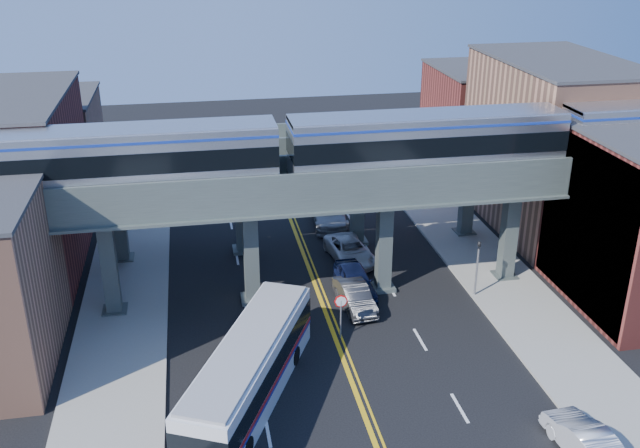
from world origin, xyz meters
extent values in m
plane|color=black|center=(0.00, 0.00, 0.00)|extent=(120.00, 120.00, 0.00)
cube|color=gray|center=(-11.50, 10.00, 0.08)|extent=(5.00, 70.00, 0.16)
cube|color=gray|center=(11.50, 10.00, 0.08)|extent=(5.00, 70.00, 0.16)
cube|color=maroon|center=(-18.50, 16.00, 5.50)|extent=(8.00, 14.00, 11.00)
cube|color=#A36D54|center=(-18.50, 29.00, 4.00)|extent=(8.00, 10.00, 8.00)
cube|color=#A36D54|center=(18.50, 16.00, 6.00)|extent=(8.00, 14.00, 12.00)
cube|color=maroon|center=(18.50, 29.00, 4.50)|extent=(8.00, 10.00, 9.00)
cube|color=teal|center=(14.55, 4.00, 4.75)|extent=(0.10, 9.50, 9.50)
cube|color=#3A4442|center=(-12.00, 8.00, 3.00)|extent=(0.85, 0.85, 6.00)
cube|color=#3A4442|center=(-4.00, 8.00, 3.00)|extent=(0.85, 0.85, 6.00)
cube|color=#3A4442|center=(4.00, 8.00, 3.00)|extent=(0.85, 0.85, 6.00)
cube|color=#3A4442|center=(12.00, 8.00, 3.00)|extent=(0.85, 0.85, 6.00)
cube|color=#444E48|center=(0.00, 8.00, 6.70)|extent=(52.00, 3.60, 1.40)
cube|color=#3A4442|center=(-12.00, 15.00, 3.00)|extent=(0.85, 0.85, 6.00)
cube|color=#3A4442|center=(-4.00, 15.00, 3.00)|extent=(0.85, 0.85, 6.00)
cube|color=#3A4442|center=(4.00, 15.00, 3.00)|extent=(0.85, 0.85, 6.00)
cube|color=#3A4442|center=(12.00, 15.00, 3.00)|extent=(0.85, 0.85, 6.00)
cube|color=#444E48|center=(0.00, 15.00, 6.70)|extent=(52.00, 3.60, 1.40)
cube|color=black|center=(-15.37, 8.00, 7.53)|extent=(2.29, 2.29, 0.26)
cube|color=black|center=(-5.25, 8.00, 7.53)|extent=(2.29, 2.29, 0.26)
cube|color=#A7AAB1|center=(-10.31, 8.00, 9.32)|extent=(15.81, 3.02, 3.33)
cube|color=black|center=(-10.31, 8.00, 9.47)|extent=(15.83, 3.08, 1.14)
cube|color=black|center=(1.24, 8.00, 7.53)|extent=(2.29, 2.29, 0.26)
cube|color=black|center=(11.36, 8.00, 7.53)|extent=(2.29, 2.29, 0.26)
cube|color=#A7AAB1|center=(6.30, 8.00, 9.32)|extent=(15.81, 3.02, 3.33)
cube|color=black|center=(6.30, 8.00, 9.47)|extent=(15.83, 3.08, 1.14)
cube|color=black|center=(17.85, 8.00, 7.53)|extent=(2.29, 2.29, 0.26)
cylinder|color=slate|center=(0.30, 3.00, 1.15)|extent=(0.09, 0.09, 2.30)
cylinder|color=red|center=(0.30, 3.00, 2.25)|extent=(0.76, 0.04, 0.76)
cylinder|color=slate|center=(9.20, 6.00, 1.60)|extent=(0.12, 0.12, 3.20)
imported|color=black|center=(9.20, 6.00, 3.65)|extent=(0.15, 0.18, 0.90)
cube|color=silver|center=(-5.02, -1.52, 1.53)|extent=(7.35, 11.81, 3.06)
cube|color=black|center=(-5.02, -1.52, 1.92)|extent=(7.42, 11.87, 1.04)
cube|color=#B21419|center=(-5.02, -1.52, 1.23)|extent=(7.41, 11.86, 0.18)
cylinder|color=black|center=(-6.62, -4.95, 0.49)|extent=(2.83, 2.02, 0.99)
cylinder|color=black|center=(-3.61, 1.48, 0.49)|extent=(2.83, 2.02, 0.99)
imported|color=#0F1639|center=(2.20, 7.82, 0.82)|extent=(2.08, 4.89, 1.65)
imported|color=#2C2C2F|center=(1.80, 6.08, 0.72)|extent=(1.92, 4.52, 1.45)
imported|color=silver|center=(2.88, 12.31, 0.70)|extent=(2.95, 5.32, 1.41)
imported|color=#9C9DA1|center=(2.73, 18.70, 0.87)|extent=(2.89, 6.19, 1.75)
imported|color=silver|center=(8.50, -8.00, 0.76)|extent=(2.00, 4.74, 1.52)
camera|label=1|loc=(-6.84, -29.50, 20.95)|focal=40.00mm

